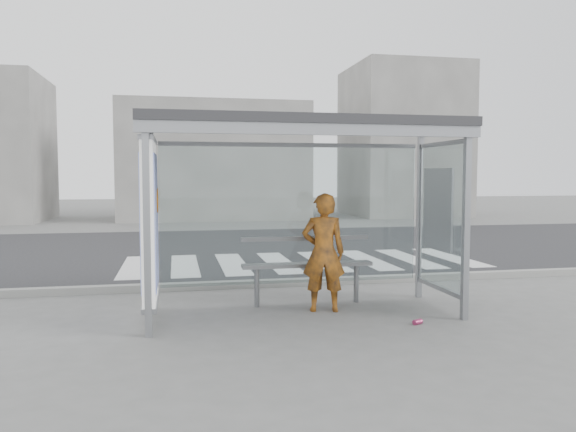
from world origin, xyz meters
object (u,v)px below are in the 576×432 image
Objects in this scene: bus_shelter at (275,168)px; soda_can at (418,322)px; bench at (307,265)px; person at (323,252)px.

bus_shelter is 2.71m from soda_can.
bus_shelter reaches higher than soda_can.
bus_shelter is 2.22× the size of bench.
bench is (-0.12, 0.45, -0.24)m from person.
soda_can is at bearing 147.37° from person.
person reaches higher than bench.
bus_shelter is at bearing -138.26° from bench.
person is 13.13× the size of soda_can.
bus_shelter is at bearing 152.50° from soda_can.
bus_shelter is 1.59m from bench.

